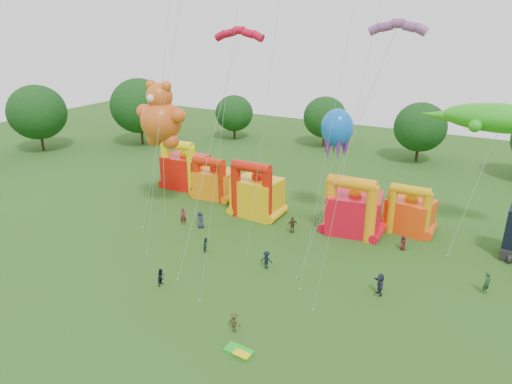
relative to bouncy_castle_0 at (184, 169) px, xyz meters
The scene contains 23 objects.
ground 34.50m from the bouncy_castle_0, 59.10° to the right, with size 160.00×160.00×0.00m, color #2A4C15.
tree_ring 33.43m from the bouncy_castle_0, 60.35° to the right, with size 127.11×129.25×12.07m.
bouncy_castle_0 is the anchor object (origin of this frame).
bouncy_castle_1 5.80m from the bouncy_castle_0, 12.02° to the right, with size 5.20×4.31×5.65m.
bouncy_castle_2 13.69m from the bouncy_castle_0, 15.74° to the right, with size 5.55×4.60×6.86m.
bouncy_castle_3 24.81m from the bouncy_castle_0, ahead, with size 6.31×5.39×6.73m.
bouncy_castle_4 29.95m from the bouncy_castle_0, ahead, with size 5.19×4.48×5.63m.
teddy_bear_kite 11.89m from the bouncy_castle_0, 67.97° to the right, with size 6.58×4.67×15.65m.
gecko_kite 36.71m from the bouncy_castle_0, ahead, with size 14.22×9.27×14.28m.
octopus_kite 22.14m from the bouncy_castle_0, ahead, with size 3.52×5.61×12.91m.
parafoil_kites 22.22m from the bouncy_castle_0, 37.62° to the right, with size 27.29×12.18×25.76m.
diamond_kites 27.11m from the bouncy_castle_0, 36.64° to the right, with size 20.74×15.32×37.33m.
folded_kite_bundle 34.84m from the bouncy_castle_0, 47.34° to the right, with size 2.06×1.20×0.31m.
spectator_0 13.77m from the bouncy_castle_0, 46.29° to the right, with size 0.96×0.63×1.97m, color #272C41.
spectator_1 12.52m from the bouncy_castle_0, 54.29° to the right, with size 0.71×0.47×1.96m, color maroon.
spectator_2 19.52m from the bouncy_castle_0, 47.24° to the right, with size 0.76×0.59×1.56m, color #163725.
spectator_3 24.61m from the bouncy_castle_0, 35.65° to the right, with size 1.13×0.65×1.74m, color black.
spectator_4 20.08m from the bouncy_castle_0, 18.29° to the right, with size 1.12×0.47×1.92m, color #3E2E18.
spectator_5 33.29m from the bouncy_castle_0, 24.27° to the right, with size 1.82×0.58×1.97m, color #23273A.
spectator_6 30.77m from the bouncy_castle_0, ahead, with size 0.77×0.50×1.58m, color #4F161D.
spectator_7 39.32m from the bouncy_castle_0, 13.49° to the right, with size 0.72×0.47×1.97m, color #1A4223.
spectator_8 25.03m from the bouncy_castle_0, 58.13° to the right, with size 0.77×0.60×1.59m, color black.
spectator_9 32.37m from the bouncy_castle_0, 47.01° to the right, with size 1.02×0.59×1.58m, color #3A3517.
Camera 1 is at (19.11, -18.12, 21.79)m, focal length 32.00 mm.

